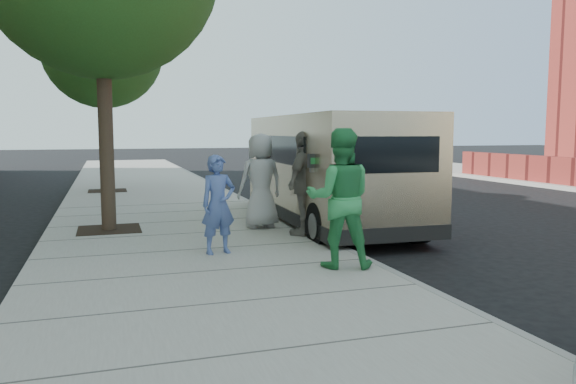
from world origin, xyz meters
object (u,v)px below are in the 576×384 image
object	(u,v)px
parking_meter	(316,178)
person_green_shirt	(340,198)
tree_far	(104,43)
person_gray_shirt	(261,181)
person_officer	(218,204)
person_striped_polo	(305,183)
van	(329,168)

from	to	relation	value
parking_meter	person_green_shirt	size ratio (longest dim) A/B	0.78
tree_far	person_green_shirt	size ratio (longest dim) A/B	3.27
person_gray_shirt	person_officer	bearing A→B (deg)	49.56
tree_far	person_striped_polo	distance (m)	10.61
tree_far	van	distance (m)	9.72
parking_meter	person_striped_polo	distance (m)	0.67
parking_meter	person_officer	distance (m)	1.92
person_green_shirt	person_striped_polo	bearing A→B (deg)	-79.26
person_officer	van	bearing A→B (deg)	29.65
van	person_gray_shirt	size ratio (longest dim) A/B	3.47
tree_far	person_officer	world-z (taller)	tree_far
person_officer	person_green_shirt	bearing A→B (deg)	-55.68
van	person_gray_shirt	xyz separation A→B (m)	(-1.69, -0.52, -0.18)
van	parking_meter	bearing A→B (deg)	-115.49
person_green_shirt	person_officer	bearing A→B (deg)	-24.54
person_gray_shirt	person_striped_polo	world-z (taller)	person_striped_polo
person_officer	person_striped_polo	world-z (taller)	person_striped_polo
van	person_striped_polo	bearing A→B (deg)	-124.32
person_gray_shirt	person_striped_polo	bearing A→B (deg)	111.15
parking_meter	person_gray_shirt	size ratio (longest dim) A/B	0.81
parking_meter	tree_far	bearing A→B (deg)	103.28
person_officer	parking_meter	bearing A→B (deg)	2.18
person_striped_polo	person_officer	bearing A→B (deg)	-12.75
van	person_green_shirt	size ratio (longest dim) A/B	3.32
tree_far	van	size ratio (longest dim) A/B	0.99
van	person_officer	xyz separation A→B (m)	(-2.95, -2.63, -0.34)
parking_meter	person_officer	world-z (taller)	person_officer
tree_far	parking_meter	bearing A→B (deg)	-70.94
tree_far	person_green_shirt	bearing A→B (deg)	-75.41
person_gray_shirt	person_striped_polo	distance (m)	1.15
van	person_officer	world-z (taller)	van
person_gray_shirt	person_green_shirt	bearing A→B (deg)	84.04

